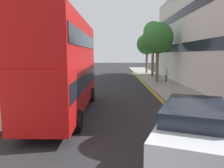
% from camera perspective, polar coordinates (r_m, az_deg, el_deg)
% --- Properties ---
extents(sidewalk_right, '(4.00, 80.00, 0.14)m').
position_cam_1_polar(sidewalk_right, '(19.44, 18.13, -3.10)').
color(sidewalk_right, gray).
rests_on(sidewalk_right, ground).
extents(sidewalk_left, '(4.00, 80.00, 0.14)m').
position_cam_1_polar(sidewalk_left, '(19.84, -20.56, -2.99)').
color(sidewalk_left, gray).
rests_on(sidewalk_left, ground).
extents(kerb_line_outer, '(0.10, 56.00, 0.01)m').
position_cam_1_polar(kerb_line_outer, '(17.01, 13.38, -4.66)').
color(kerb_line_outer, yellow).
rests_on(kerb_line_outer, ground).
extents(kerb_line_inner, '(0.10, 56.00, 0.01)m').
position_cam_1_polar(kerb_line_inner, '(16.97, 12.86, -4.67)').
color(kerb_line_inner, yellow).
rests_on(kerb_line_inner, ground).
extents(double_decker_bus_away, '(2.82, 10.82, 5.64)m').
position_cam_1_polar(double_decker_bus_away, '(13.59, -11.93, 5.20)').
color(double_decker_bus_away, '#B20F0F').
rests_on(double_decker_bus_away, ground).
extents(taxi_minivan, '(3.48, 5.16, 2.12)m').
position_cam_1_polar(taxi_minivan, '(7.14, 20.20, -13.41)').
color(taxi_minivan, silver).
rests_on(taxi_minivan, ground).
extents(pedestrian_far, '(0.34, 0.22, 1.62)m').
position_cam_1_polar(pedestrian_far, '(28.90, 13.81, 2.33)').
color(pedestrian_far, '#2D2D38').
rests_on(pedestrian_far, sidewalk_right).
extents(street_tree_near, '(3.07, 3.07, 8.39)m').
position_cam_1_polar(street_tree_near, '(35.05, 10.62, 12.94)').
color(street_tree_near, '#6B6047').
rests_on(street_tree_near, sidewalk_right).
extents(street_tree_far, '(3.83, 3.83, 7.34)m').
position_cam_1_polar(street_tree_far, '(28.36, 11.73, 11.47)').
color(street_tree_far, '#6B6047').
rests_on(street_tree_far, sidewalk_right).
extents(street_tree_distant, '(3.80, 3.80, 7.16)m').
position_cam_1_polar(street_tree_distant, '(41.53, 9.04, 10.07)').
color(street_tree_distant, '#6B6047').
rests_on(street_tree_distant, sidewalk_right).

